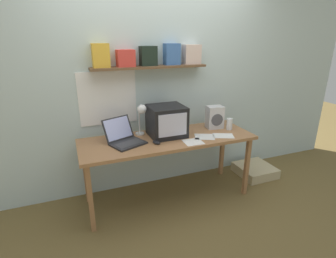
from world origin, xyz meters
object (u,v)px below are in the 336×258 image
(corner_desk, at_px, (168,143))
(open_notebook, at_px, (223,136))
(space_heater, at_px, (215,117))
(crt_monitor, at_px, (167,121))
(laptop, at_px, (124,137))
(desk_lamp, at_px, (141,113))
(printed_handout, at_px, (204,137))
(computer_mouse, at_px, (156,142))
(floor_cushion, at_px, (255,170))
(loose_paper_near_laptop, at_px, (193,142))
(juice_glass, at_px, (229,125))

(corner_desk, xyz_separation_m, open_notebook, (0.59, -0.17, 0.06))
(space_heater, bearing_deg, crt_monitor, -171.10)
(laptop, relative_size, desk_lamp, 1.26)
(corner_desk, distance_m, laptop, 0.49)
(space_heater, relative_size, printed_handout, 1.00)
(laptop, bearing_deg, corner_desk, -27.28)
(computer_mouse, bearing_deg, space_heater, 15.07)
(corner_desk, relative_size, floor_cushion, 4.10)
(corner_desk, bearing_deg, loose_paper_near_laptop, -47.01)
(juice_glass, distance_m, space_heater, 0.19)
(printed_handout, bearing_deg, floor_cushion, 11.84)
(space_heater, height_order, floor_cushion, space_heater)
(floor_cushion, bearing_deg, loose_paper_near_laptop, -165.62)
(loose_paper_near_laptop, bearing_deg, computer_mouse, 164.80)
(desk_lamp, distance_m, space_heater, 0.89)
(printed_handout, xyz_separation_m, open_notebook, (0.21, -0.05, 0.00))
(crt_monitor, bearing_deg, open_notebook, -23.24)
(crt_monitor, relative_size, loose_paper_near_laptop, 1.90)
(open_notebook, bearing_deg, printed_handout, 166.75)
(floor_cushion, bearing_deg, crt_monitor, 179.69)
(desk_lamp, bearing_deg, computer_mouse, -92.86)
(space_heater, distance_m, open_notebook, 0.31)
(laptop, distance_m, loose_paper_near_laptop, 0.72)
(juice_glass, relative_size, computer_mouse, 1.14)
(laptop, height_order, open_notebook, laptop)
(crt_monitor, bearing_deg, loose_paper_near_laptop, -57.49)
(space_heater, xyz_separation_m, loose_paper_near_laptop, (-0.44, -0.32, -0.13))
(crt_monitor, height_order, loose_paper_near_laptop, crt_monitor)
(computer_mouse, bearing_deg, printed_handout, -1.04)
(printed_handout, bearing_deg, open_notebook, -13.25)
(laptop, relative_size, floor_cushion, 0.96)
(computer_mouse, bearing_deg, crt_monitor, 45.84)
(loose_paper_near_laptop, bearing_deg, corner_desk, 132.99)
(loose_paper_near_laptop, height_order, floor_cushion, loose_paper_near_laptop)
(computer_mouse, height_order, loose_paper_near_laptop, computer_mouse)
(corner_desk, xyz_separation_m, juice_glass, (0.77, -0.01, 0.12))
(computer_mouse, height_order, floor_cushion, computer_mouse)
(laptop, distance_m, floor_cushion, 1.93)
(desk_lamp, height_order, floor_cushion, desk_lamp)
(space_heater, bearing_deg, corner_desk, -164.16)
(corner_desk, bearing_deg, floor_cushion, 3.14)
(corner_desk, bearing_deg, open_notebook, -16.19)
(corner_desk, distance_m, space_heater, 0.67)
(juice_glass, bearing_deg, corner_desk, 179.04)
(crt_monitor, bearing_deg, laptop, -175.30)
(printed_handout, bearing_deg, juice_glass, 15.69)
(printed_handout, height_order, loose_paper_near_laptop, same)
(computer_mouse, relative_size, open_notebook, 0.45)
(space_heater, bearing_deg, open_notebook, -93.23)
(computer_mouse, height_order, printed_handout, computer_mouse)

